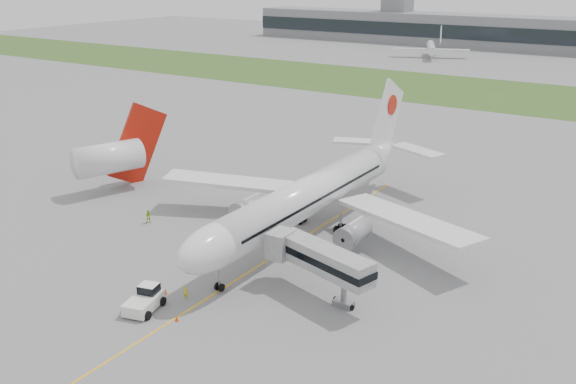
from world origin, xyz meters
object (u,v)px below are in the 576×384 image
Objects in this scene: airliner at (313,193)px; ground_crew_near at (186,292)px; pushback_tug at (145,299)px; jet_bridge at (317,257)px; neighbor_aircraft at (113,156)px.

airliner reaches higher than ground_crew_near.
pushback_tug is 0.38× the size of jet_bridge.
airliner is 3.95× the size of jet_bridge.
ground_crew_near is 0.09× the size of neighbor_aircraft.
pushback_tug is at bearing -122.52° from jet_bridge.
jet_bridge is at bearing -57.24° from airliner.
airliner is 35.79m from neighbor_aircraft.
airliner is 23.92m from ground_crew_near.
pushback_tug is at bearing -19.30° from neighbor_aircraft.
jet_bridge is (13.65, 12.30, 3.52)m from pushback_tug.
ground_crew_near is at bearing 46.74° from pushback_tug.
airliner is 10.44× the size of pushback_tug.
ground_crew_near is (-11.52, -8.38, -3.83)m from jet_bridge.
pushback_tug is at bearing 47.25° from ground_crew_near.
airliner is at bearing 22.61° from neighbor_aircraft.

